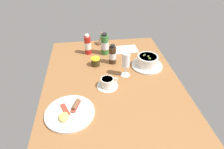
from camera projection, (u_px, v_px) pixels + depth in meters
ground_plane at (112, 81)px, 122.35cm from camera, size 110.00×84.00×3.00cm
porridge_bowl at (147, 62)px, 130.79cm from camera, size 21.16×21.16×8.67cm
cutlery_setting at (126, 49)px, 152.41cm from camera, size 13.26×18.12×0.90cm
coffee_cup at (107, 83)px, 114.11cm from camera, size 12.67×12.99×5.72cm
wine_glass at (126, 61)px, 118.80cm from camera, size 5.96×5.96×16.05cm
jam_jar at (96, 62)px, 132.46cm from camera, size 6.03×6.03×5.78cm
sauce_bottle_brown at (113, 55)px, 133.07cm from camera, size 5.12×5.12×14.00cm
sauce_bottle_red at (88, 45)px, 143.24cm from camera, size 4.93×4.93×15.53cm
sauce_bottle_green at (105, 45)px, 142.88cm from camera, size 6.04×6.04×16.41cm
breakfast_plate at (70, 113)px, 97.38cm from camera, size 25.17×25.17×3.70cm
menu_card at (102, 39)px, 156.15cm from camera, size 4.58×6.46×10.51cm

